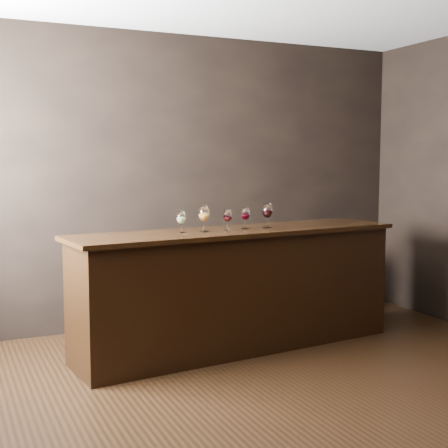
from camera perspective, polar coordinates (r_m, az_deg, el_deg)
name	(u,v)px	position (r m, az deg, el deg)	size (l,w,h in m)	color
ground	(287,401)	(4.33, 5.76, -15.83)	(5.00, 5.00, 0.00)	black
room_shell	(249,127)	(4.02, 2.30, 8.88)	(5.02, 4.52, 2.81)	black
bar_counter	(238,291)	(5.31, 1.29, -6.16)	(2.81, 0.61, 0.98)	black
bar_top	(238,231)	(5.23, 1.31, -0.69)	(2.90, 0.67, 0.04)	black
back_bar_shelf	(206,283)	(6.08, -1.67, -5.38)	(2.29, 0.40, 0.83)	black
glass_white	(181,218)	(5.00, -3.94, 0.55)	(0.07, 0.07, 0.17)	white
glass_amber	(204,214)	(5.05, -1.85, 0.89)	(0.09, 0.09, 0.21)	white
glass_red_a	(227,216)	(5.14, 0.32, 0.74)	(0.08, 0.08, 0.18)	white
glass_red_b	(245,214)	(5.28, 1.97, 0.91)	(0.08, 0.08, 0.18)	white
glass_red_c	(267,211)	(5.34, 3.99, 1.19)	(0.09, 0.09, 0.21)	white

